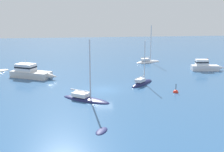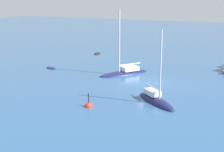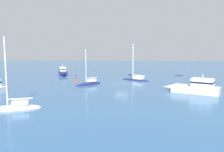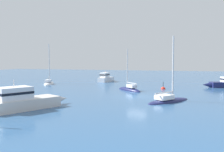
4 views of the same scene
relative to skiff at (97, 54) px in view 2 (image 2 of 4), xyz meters
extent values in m
plane|color=#2D5684|center=(-13.82, -13.49, 0.00)|extent=(160.00, 160.00, 0.00)
ellipsoid|color=black|center=(0.00, 0.00, 0.00)|extent=(2.71, 1.75, 0.32)
ellipsoid|color=#191E4C|center=(-19.97, -15.93, 0.00)|extent=(4.89, 5.11, 1.06)
cube|color=silver|center=(-19.50, -15.43, 0.77)|extent=(1.87, 1.91, 0.48)
cylinder|color=silver|center=(-20.36, -16.35, 3.60)|extent=(0.14, 0.14, 6.14)
cylinder|color=silver|center=(-19.49, -15.41, 1.26)|extent=(1.83, 1.96, 0.12)
ellipsoid|color=#191E4C|center=(-11.00, -9.11, 0.00)|extent=(6.68, 5.57, 0.71)
cube|color=white|center=(-10.34, -9.58, 0.61)|extent=(2.46, 2.31, 0.52)
cylinder|color=silver|center=(-11.55, -8.71, 4.06)|extent=(0.18, 0.18, 7.42)
cylinder|color=silver|center=(-10.31, -9.60, 1.12)|extent=(2.58, 1.90, 0.15)
ellipsoid|color=#191E4C|center=(-12.07, 0.79, 0.00)|extent=(1.73, 2.17, 0.32)
sphere|color=red|center=(-23.55, -10.86, 0.00)|extent=(0.76, 0.76, 0.76)
cylinder|color=black|center=(-23.55, -10.86, 0.81)|extent=(0.08, 0.08, 0.86)
camera|label=1|loc=(-9.79, 25.99, 11.31)|focal=45.86mm
camera|label=2|loc=(-48.72, -24.33, 9.89)|focal=54.72mm
camera|label=3|loc=(-12.63, -59.22, 6.95)|focal=37.81mm
camera|label=4|loc=(18.66, -7.26, 4.97)|focal=39.53mm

